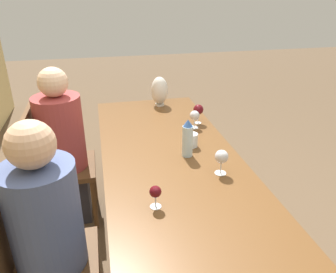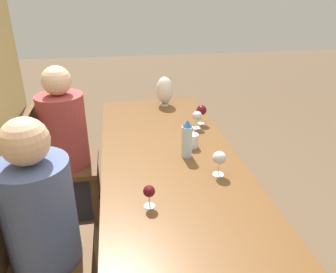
{
  "view_description": "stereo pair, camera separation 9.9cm",
  "coord_description": "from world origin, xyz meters",
  "px_view_note": "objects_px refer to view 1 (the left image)",
  "views": [
    {
      "loc": [
        -1.69,
        0.42,
        1.75
      ],
      "look_at": [
        0.21,
        0.0,
        0.83
      ],
      "focal_mm": 35.0,
      "sensor_mm": 36.0,
      "label": 1
    },
    {
      "loc": [
        -1.71,
        0.32,
        1.75
      ],
      "look_at": [
        0.21,
        0.0,
        0.83
      ],
      "focal_mm": 35.0,
      "sensor_mm": 36.0,
      "label": 2
    }
  ],
  "objects_px": {
    "person_near": "(51,231)",
    "person_far": "(64,143)",
    "chair_far": "(55,163)",
    "water_tumbler": "(192,140)",
    "chair_near": "(38,258)",
    "wine_glass_0": "(222,157)",
    "wine_glass_1": "(195,116)",
    "wine_glass_3": "(198,110)",
    "wine_glass_2": "(155,192)",
    "water_bottle": "(188,138)",
    "vase": "(160,91)"
  },
  "relations": [
    {
      "from": "person_far",
      "to": "chair_near",
      "type": "bearing_deg",
      "value": 174.96
    },
    {
      "from": "wine_glass_2",
      "to": "person_near",
      "type": "height_order",
      "value": "person_near"
    },
    {
      "from": "water_tumbler",
      "to": "chair_near",
      "type": "distance_m",
      "value": 1.16
    },
    {
      "from": "person_near",
      "to": "wine_glass_2",
      "type": "bearing_deg",
      "value": -90.44
    },
    {
      "from": "wine_glass_2",
      "to": "chair_far",
      "type": "bearing_deg",
      "value": 31.48
    },
    {
      "from": "person_near",
      "to": "person_far",
      "type": "xyz_separation_m",
      "value": [
        0.97,
        0.0,
        -0.0
      ]
    },
    {
      "from": "vase",
      "to": "person_near",
      "type": "xyz_separation_m",
      "value": [
        -1.46,
        0.82,
        -0.2
      ]
    },
    {
      "from": "water_bottle",
      "to": "wine_glass_0",
      "type": "height_order",
      "value": "water_bottle"
    },
    {
      "from": "chair_far",
      "to": "wine_glass_1",
      "type": "bearing_deg",
      "value": -93.66
    },
    {
      "from": "vase",
      "to": "chair_near",
      "type": "height_order",
      "value": "vase"
    },
    {
      "from": "water_tumbler",
      "to": "wine_glass_1",
      "type": "distance_m",
      "value": 0.32
    },
    {
      "from": "chair_near",
      "to": "person_far",
      "type": "relative_size",
      "value": 0.77
    },
    {
      "from": "wine_glass_0",
      "to": "wine_glass_1",
      "type": "bearing_deg",
      "value": -3.46
    },
    {
      "from": "wine_glass_2",
      "to": "person_near",
      "type": "distance_m",
      "value": 0.53
    },
    {
      "from": "wine_glass_1",
      "to": "wine_glass_3",
      "type": "xyz_separation_m",
      "value": [
        0.08,
        -0.06,
        0.01
      ]
    },
    {
      "from": "water_tumbler",
      "to": "wine_glass_2",
      "type": "xyz_separation_m",
      "value": [
        -0.61,
        0.36,
        0.04
      ]
    },
    {
      "from": "wine_glass_2",
      "to": "chair_far",
      "type": "distance_m",
      "value": 1.18
    },
    {
      "from": "water_tumbler",
      "to": "vase",
      "type": "bearing_deg",
      "value": 3.6
    },
    {
      "from": "wine_glass_1",
      "to": "wine_glass_0",
      "type": "bearing_deg",
      "value": 176.54
    },
    {
      "from": "wine_glass_3",
      "to": "chair_far",
      "type": "bearing_deg",
      "value": 90.71
    },
    {
      "from": "chair_near",
      "to": "person_far",
      "type": "height_order",
      "value": "person_far"
    },
    {
      "from": "wine_glass_1",
      "to": "wine_glass_3",
      "type": "height_order",
      "value": "wine_glass_3"
    },
    {
      "from": "wine_glass_0",
      "to": "water_tumbler",
      "type": "bearing_deg",
      "value": 10.16
    },
    {
      "from": "water_tumbler",
      "to": "wine_glass_3",
      "type": "height_order",
      "value": "wine_glass_3"
    },
    {
      "from": "vase",
      "to": "water_tumbler",
      "type": "bearing_deg",
      "value": -176.4
    },
    {
      "from": "chair_far",
      "to": "person_far",
      "type": "bearing_deg",
      "value": -90.0
    },
    {
      "from": "wine_glass_2",
      "to": "water_bottle",
      "type": "bearing_deg",
      "value": -31.52
    },
    {
      "from": "wine_glass_2",
      "to": "wine_glass_0",
      "type": "bearing_deg",
      "value": -61.76
    },
    {
      "from": "wine_glass_2",
      "to": "person_far",
      "type": "bearing_deg",
      "value": 27.68
    },
    {
      "from": "person_far",
      "to": "water_bottle",
      "type": "bearing_deg",
      "value": -121.26
    },
    {
      "from": "chair_far",
      "to": "water_tumbler",
      "type": "bearing_deg",
      "value": -111.05
    },
    {
      "from": "person_near",
      "to": "wine_glass_0",
      "type": "bearing_deg",
      "value": -76.44
    },
    {
      "from": "water_bottle",
      "to": "wine_glass_1",
      "type": "xyz_separation_m",
      "value": [
        0.42,
        -0.17,
        -0.02
      ]
    },
    {
      "from": "water_bottle",
      "to": "chair_far",
      "type": "bearing_deg",
      "value": 61.24
    },
    {
      "from": "water_tumbler",
      "to": "person_near",
      "type": "relative_size",
      "value": 0.08
    },
    {
      "from": "vase",
      "to": "water_bottle",
      "type": "bearing_deg",
      "value": 179.33
    },
    {
      "from": "wine_glass_0",
      "to": "person_near",
      "type": "distance_m",
      "value": 0.98
    },
    {
      "from": "chair_far",
      "to": "person_near",
      "type": "bearing_deg",
      "value": -174.96
    },
    {
      "from": "wine_glass_0",
      "to": "person_near",
      "type": "relative_size",
      "value": 0.12
    },
    {
      "from": "vase",
      "to": "wine_glass_3",
      "type": "relative_size",
      "value": 1.71
    },
    {
      "from": "wine_glass_0",
      "to": "person_far",
      "type": "xyz_separation_m",
      "value": [
        0.74,
        0.94,
        -0.17
      ]
    },
    {
      "from": "wine_glass_2",
      "to": "chair_far",
      "type": "height_order",
      "value": "chair_far"
    },
    {
      "from": "water_bottle",
      "to": "vase",
      "type": "xyz_separation_m",
      "value": [
        0.98,
        -0.01,
        0.01
      ]
    },
    {
      "from": "chair_near",
      "to": "wine_glass_3",
      "type": "bearing_deg",
      "value": -48.74
    },
    {
      "from": "water_tumbler",
      "to": "wine_glass_3",
      "type": "bearing_deg",
      "value": -23.05
    },
    {
      "from": "vase",
      "to": "chair_near",
      "type": "distance_m",
      "value": 1.76
    },
    {
      "from": "person_near",
      "to": "wine_glass_1",
      "type": "bearing_deg",
      "value": -47.41
    },
    {
      "from": "chair_far",
      "to": "person_far",
      "type": "height_order",
      "value": "person_far"
    },
    {
      "from": "wine_glass_2",
      "to": "chair_near",
      "type": "bearing_deg",
      "value": 89.62
    },
    {
      "from": "person_far",
      "to": "wine_glass_3",
      "type": "bearing_deg",
      "value": -89.23
    }
  ]
}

